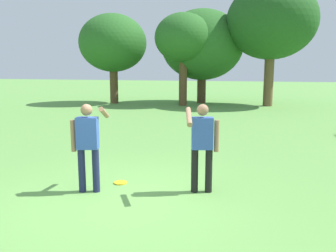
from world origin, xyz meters
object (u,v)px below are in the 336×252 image
at_px(person_thrower, 88,141).
at_px(tree_broad_center, 183,39).
at_px(person_catcher, 202,141).
at_px(tree_tall_left, 113,43).
at_px(tree_far_right, 202,45).
at_px(frisbee, 120,183).
at_px(tree_slender_mid, 271,21).

distance_m(person_thrower, tree_broad_center, 15.69).
height_order(person_catcher, tree_tall_left, tree_tall_left).
height_order(person_catcher, tree_far_right, tree_far_right).
relative_size(person_thrower, frisbee, 6.29).
relative_size(tree_broad_center, tree_slender_mid, 0.76).
height_order(person_thrower, person_catcher, same).
xyz_separation_m(person_thrower, person_catcher, (2.01, 0.54, 0.00)).
bearing_deg(tree_far_right, tree_broad_center, -113.46).
xyz_separation_m(frisbee, tree_tall_left, (-7.07, 14.79, 3.90)).
distance_m(person_catcher, tree_tall_left, 17.44).
height_order(frisbee, tree_far_right, tree_far_right).
distance_m(frisbee, tree_far_right, 17.06).
bearing_deg(tree_slender_mid, person_catcher, -94.07).
height_order(person_catcher, tree_slender_mid, tree_slender_mid).
distance_m(person_catcher, tree_slender_mid, 16.48).
height_order(frisbee, tree_tall_left, tree_tall_left).
bearing_deg(person_thrower, tree_tall_left, 113.59).
relative_size(person_catcher, tree_far_right, 0.27).
xyz_separation_m(person_catcher, tree_slender_mid, (1.13, 15.92, 4.10)).
bearing_deg(tree_tall_left, frisbee, -64.44).
bearing_deg(person_thrower, tree_slender_mid, 79.19).
distance_m(person_catcher, frisbee, 1.90).
bearing_deg(tree_tall_left, person_thrower, -66.41).
distance_m(frisbee, tree_broad_center, 15.41).
height_order(frisbee, tree_slender_mid, tree_slender_mid).
height_order(person_catcher, tree_broad_center, tree_broad_center).
bearing_deg(person_catcher, person_thrower, -164.84).
relative_size(person_thrower, tree_slender_mid, 0.22).
bearing_deg(tree_broad_center, tree_slender_mid, 13.33).
distance_m(tree_broad_center, tree_far_right, 2.08).
bearing_deg(tree_tall_left, tree_far_right, 17.71).
bearing_deg(tree_broad_center, tree_tall_left, 178.67).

